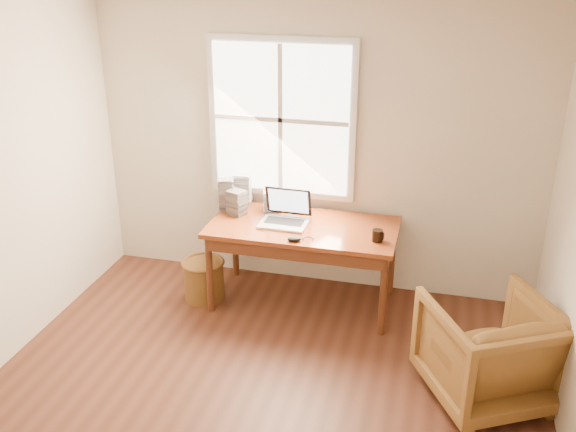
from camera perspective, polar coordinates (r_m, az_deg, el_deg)
name	(u,v)px	position (r m, az deg, el deg)	size (l,w,h in m)	color
room_shell	(238,246)	(3.80, -4.47, -2.72)	(4.04, 4.54, 2.64)	#522A1C
desk	(303,227)	(5.47, 1.37, -1.02)	(1.60, 0.80, 0.04)	brown
armchair	(489,351)	(4.73, 17.46, -11.36)	(0.80, 0.83, 0.75)	brown
wicker_stool	(204,280)	(5.83, -7.48, -5.69)	(0.36, 0.36, 0.36)	brown
laptop	(283,210)	(5.41, -0.41, 0.55)	(0.38, 0.39, 0.28)	#B4B7BC
mouse	(294,239)	(5.16, 0.57, -2.06)	(0.11, 0.07, 0.04)	black
coffee_mug	(377,236)	(5.21, 7.94, -1.73)	(0.09, 0.09, 0.10)	black
cd_stack_a	(243,189)	(5.87, -4.04, 2.41)	(0.15, 0.13, 0.29)	silver
cd_stack_b	(237,202)	(5.66, -4.59, 1.22)	(0.14, 0.13, 0.22)	#242429
cd_stack_c	(226,195)	(5.76, -5.52, 1.90)	(0.13, 0.11, 0.29)	gray
cd_stack_d	(272,201)	(5.72, -1.41, 1.32)	(0.15, 0.13, 0.19)	silver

